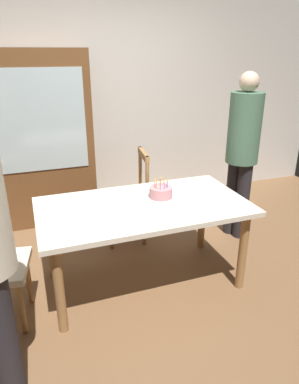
% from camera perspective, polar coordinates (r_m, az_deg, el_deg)
% --- Properties ---
extents(ground, '(6.40, 6.40, 0.00)m').
position_cam_1_polar(ground, '(3.15, -0.88, -14.28)').
color(ground, brown).
extents(back_wall, '(6.40, 0.10, 2.60)m').
position_cam_1_polar(back_wall, '(4.36, -9.19, 14.37)').
color(back_wall, beige).
rests_on(back_wall, ground).
extents(dining_table, '(1.67, 0.91, 0.73)m').
position_cam_1_polar(dining_table, '(2.81, -0.96, -3.66)').
color(dining_table, silver).
rests_on(dining_table, ground).
extents(birthday_cake, '(0.28, 0.28, 0.17)m').
position_cam_1_polar(birthday_cake, '(2.87, 1.89, -0.22)').
color(birthday_cake, silver).
rests_on(birthday_cake, dining_table).
extents(plate_near_celebrant, '(0.22, 0.22, 0.01)m').
position_cam_1_polar(plate_near_celebrant, '(2.49, -9.49, -5.16)').
color(plate_near_celebrant, white).
rests_on(plate_near_celebrant, dining_table).
extents(plate_far_side, '(0.22, 0.22, 0.01)m').
position_cam_1_polar(plate_far_side, '(2.93, -3.81, -0.63)').
color(plate_far_side, white).
rests_on(plate_far_side, dining_table).
extents(fork_near_celebrant, '(0.18, 0.05, 0.01)m').
position_cam_1_polar(fork_near_celebrant, '(2.48, -13.15, -5.68)').
color(fork_near_celebrant, silver).
rests_on(fork_near_celebrant, dining_table).
extents(fork_far_side, '(0.18, 0.03, 0.01)m').
position_cam_1_polar(fork_far_side, '(2.91, -6.90, -1.02)').
color(fork_far_side, silver).
rests_on(fork_far_side, dining_table).
extents(chair_spindle_back, '(0.49, 0.49, 0.95)m').
position_cam_1_polar(chair_spindle_back, '(3.58, -3.60, -1.09)').
color(chair_spindle_back, '#9E7042').
rests_on(chair_spindle_back, ground).
extents(person_guest, '(0.32, 0.32, 1.70)m').
position_cam_1_polar(person_guest, '(3.62, 15.00, 7.01)').
color(person_guest, '#262328').
rests_on(person_guest, ground).
extents(china_cabinet, '(1.10, 0.45, 1.90)m').
position_cam_1_polar(china_cabinet, '(4.06, -17.37, 8.10)').
color(china_cabinet, brown).
rests_on(china_cabinet, ground).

